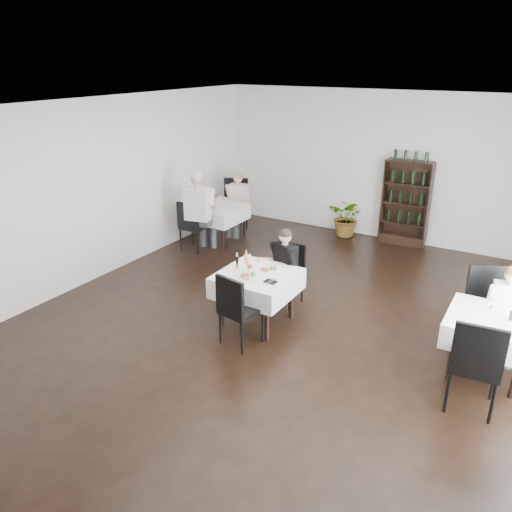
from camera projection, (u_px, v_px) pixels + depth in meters
The scene contains 23 objects.
room_shell at pixel (277, 227), 6.55m from camera, with size 9.00×9.00×9.00m.
wine_shelf at pixel (405, 204), 9.95m from camera, with size 0.90×0.28×1.75m.
main_table at pixel (257, 283), 7.02m from camera, with size 1.03×1.03×0.77m.
left_table at pixel (218, 213), 10.15m from camera, with size 0.98×0.98×0.77m.
right_table at pixel (491, 329), 5.84m from camera, with size 0.98×0.98×0.77m.
potted_tree at pixel (347, 217), 10.57m from camera, with size 0.75×0.65×0.83m, color #25581E.
main_chair_far at pixel (289, 269), 7.66m from camera, with size 0.46×0.46×0.95m.
main_chair_near at pixel (237, 306), 6.46m from camera, with size 0.54×0.55×1.01m.
left_chair_far at pixel (235, 202), 10.79m from camera, with size 0.70×0.70×1.15m.
left_chair_near at pixel (192, 223), 9.67m from camera, with size 0.48×0.49×1.02m.
right_chair_far at pixel (487, 301), 6.54m from camera, with size 0.64×0.64×1.06m.
right_chair_near at pixel (476, 361), 5.20m from camera, with size 0.55×0.56×1.11m.
diner_main at pixel (282, 263), 7.37m from camera, with size 0.57×0.60×1.27m.
diner_left_far at pixel (237, 199), 10.53m from camera, with size 0.54×0.55×1.35m.
diner_left_near at pixel (200, 205), 9.47m from camera, with size 0.67×0.70×1.65m.
diner_right_far at pixel (507, 307), 6.14m from camera, with size 0.51×0.54×1.24m.
plate_far at pixel (267, 270), 7.03m from camera, with size 0.27×0.27×0.07m.
plate_near at pixel (248, 277), 6.82m from camera, with size 0.34×0.34×0.08m.
pilsner_dark at pixel (237, 264), 7.00m from camera, with size 0.07×0.07×0.28m.
pilsner_lager at pixel (246, 261), 7.06m from camera, with size 0.07×0.07×0.29m.
coke_bottle at pixel (250, 265), 6.97m from camera, with size 0.07×0.07×0.27m.
napkin_cutlery at pixel (271, 282), 6.69m from camera, with size 0.18×0.19×0.02m.
pepper_mill at pixel (511, 316), 5.71m from camera, with size 0.04×0.04×0.11m, color black.
Camera 1 is at (2.93, -5.49, 3.59)m, focal length 35.00 mm.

